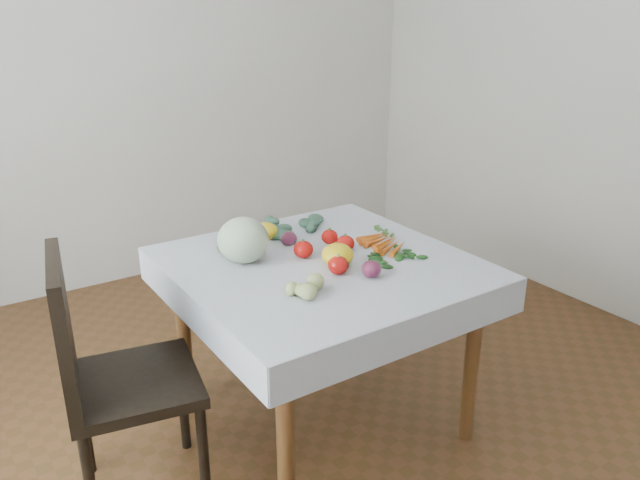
{
  "coord_description": "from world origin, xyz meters",
  "views": [
    {
      "loc": [
        -1.29,
        -1.92,
        1.72
      ],
      "look_at": [
        0.04,
        0.07,
        0.82
      ],
      "focal_mm": 35.0,
      "sensor_mm": 36.0,
      "label": 1
    }
  ],
  "objects_px": {
    "chair": "(105,368)",
    "heirloom_back": "(266,231)",
    "table": "(322,285)",
    "carrot_bunch": "(385,242)",
    "cabbage": "(243,240)"
  },
  "relations": [
    {
      "from": "chair",
      "to": "carrot_bunch",
      "type": "relative_size",
      "value": 4.06
    },
    {
      "from": "heirloom_back",
      "to": "cabbage",
      "type": "bearing_deg",
      "value": -138.3
    },
    {
      "from": "chair",
      "to": "cabbage",
      "type": "xyz_separation_m",
      "value": [
        0.62,
        0.15,
        0.29
      ]
    },
    {
      "from": "heirloom_back",
      "to": "carrot_bunch",
      "type": "xyz_separation_m",
      "value": [
        0.39,
        -0.35,
        -0.02
      ]
    },
    {
      "from": "cabbage",
      "to": "carrot_bunch",
      "type": "distance_m",
      "value": 0.62
    },
    {
      "from": "table",
      "to": "heirloom_back",
      "type": "distance_m",
      "value": 0.38
    },
    {
      "from": "table",
      "to": "cabbage",
      "type": "height_order",
      "value": "cabbage"
    },
    {
      "from": "table",
      "to": "carrot_bunch",
      "type": "relative_size",
      "value": 4.17
    },
    {
      "from": "cabbage",
      "to": "table",
      "type": "bearing_deg",
      "value": -34.3
    },
    {
      "from": "table",
      "to": "carrot_bunch",
      "type": "distance_m",
      "value": 0.35
    },
    {
      "from": "chair",
      "to": "cabbage",
      "type": "height_order",
      "value": "chair"
    },
    {
      "from": "chair",
      "to": "cabbage",
      "type": "bearing_deg",
      "value": 13.65
    },
    {
      "from": "table",
      "to": "chair",
      "type": "distance_m",
      "value": 0.89
    },
    {
      "from": "chair",
      "to": "heirloom_back",
      "type": "height_order",
      "value": "chair"
    },
    {
      "from": "table",
      "to": "heirloom_back",
      "type": "relative_size",
      "value": 9.41
    }
  ]
}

